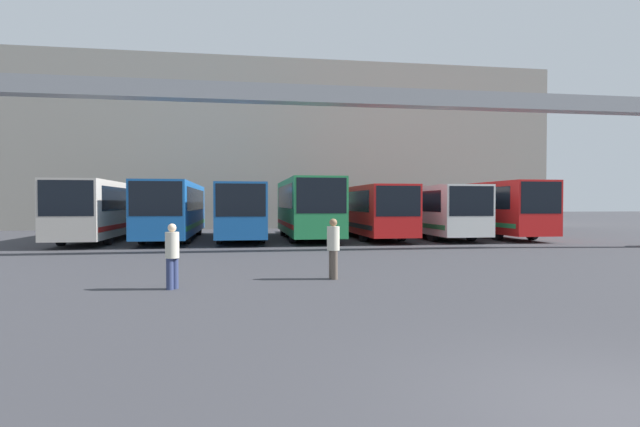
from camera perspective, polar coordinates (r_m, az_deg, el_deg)
ground_plane at (r=5.96m, az=32.65°, el=-19.28°), size 200.00×200.00×0.00m
building_backdrop at (r=46.22m, az=-4.41°, el=7.14°), size 45.21×12.00×13.63m
overhead_gantry at (r=21.03m, az=1.34°, el=11.46°), size 31.61×0.80×6.83m
bus_slot_0 at (r=29.76m, az=-23.54°, el=0.66°), size 2.49×11.77×3.15m
bus_slot_1 at (r=29.26m, az=-16.36°, el=0.68°), size 2.53×12.19×3.13m
bus_slot_2 at (r=28.50m, az=-9.04°, el=0.60°), size 2.49×11.14×3.04m
bus_slot_3 at (r=28.36m, az=-1.49°, el=0.95°), size 2.61×10.36×3.34m
bus_slot_4 at (r=30.02m, az=5.33°, el=0.58°), size 2.44×12.30×2.98m
bus_slot_5 at (r=30.29m, az=12.62°, el=0.56°), size 2.55×10.43×2.98m
bus_slot_6 at (r=32.16m, az=18.57°, el=0.81°), size 2.45×11.13×3.23m
pedestrian_mid_right at (r=13.50m, az=1.52°, el=-3.85°), size 0.34×0.34×1.64m
pedestrian_far_center at (r=12.43m, az=-16.54°, el=-4.50°), size 0.33×0.33×1.57m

